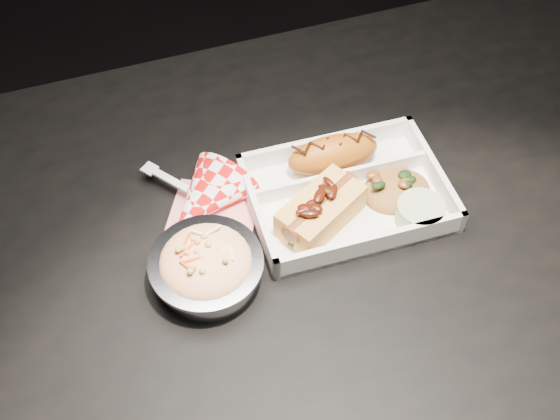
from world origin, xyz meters
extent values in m
cube|color=black|center=(0.00, 0.00, 0.73)|extent=(1.20, 0.80, 0.03)
cylinder|color=black|center=(0.55, 0.35, 0.36)|extent=(0.05, 0.05, 0.72)
cube|color=white|center=(0.04, 0.04, 0.75)|extent=(0.26, 0.19, 0.01)
cube|color=white|center=(0.04, 0.13, 0.77)|extent=(0.25, 0.02, 0.04)
cube|color=white|center=(0.03, -0.04, 0.77)|extent=(0.25, 0.02, 0.04)
cube|color=white|center=(-0.08, 0.05, 0.77)|extent=(0.01, 0.18, 0.04)
cube|color=white|center=(0.16, 0.04, 0.77)|extent=(0.01, 0.18, 0.04)
cube|color=white|center=(0.04, 0.07, 0.77)|extent=(0.23, 0.01, 0.03)
ellipsoid|color=#B45A12|center=(0.04, 0.10, 0.78)|extent=(0.13, 0.05, 0.05)
cube|color=#E9A94F|center=(0.00, 0.00, 0.78)|extent=(0.11, 0.08, 0.04)
cube|color=#E9A94F|center=(-0.02, 0.03, 0.78)|extent=(0.11, 0.08, 0.04)
cylinder|color=brown|center=(-0.01, 0.02, 0.79)|extent=(0.12, 0.08, 0.03)
ellipsoid|color=#9F662E|center=(0.10, 0.03, 0.77)|extent=(0.09, 0.08, 0.03)
cylinder|color=#ADC091|center=(0.11, -0.02, 0.77)|extent=(0.06, 0.06, 0.03)
cylinder|color=silver|center=(-0.17, -0.01, 0.77)|extent=(0.12, 0.12, 0.04)
cylinder|color=silver|center=(-0.17, -0.01, 0.79)|extent=(0.14, 0.14, 0.01)
ellipsoid|color=#FAE9B0|center=(-0.17, -0.01, 0.79)|extent=(0.11, 0.11, 0.04)
cube|color=red|center=(-0.13, 0.08, 0.75)|extent=(0.14, 0.13, 0.00)
cone|color=red|center=(-0.14, 0.09, 0.77)|extent=(0.15, 0.15, 0.10)
cube|color=white|center=(-0.17, 0.14, 0.77)|extent=(0.04, 0.05, 0.00)
cube|color=white|center=(-0.20, 0.16, 0.77)|extent=(0.03, 0.03, 0.00)
camera|label=1|loc=(-0.23, -0.47, 1.47)|focal=45.00mm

